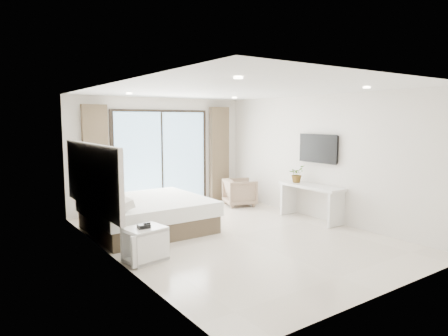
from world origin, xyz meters
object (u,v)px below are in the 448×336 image
at_px(bed, 147,214).
at_px(console_desk, 311,195).
at_px(nightstand, 145,244).
at_px(armchair, 240,191).

height_order(bed, console_desk, console_desk).
bearing_deg(nightstand, bed, 55.62).
xyz_separation_m(nightstand, armchair, (3.64, 2.39, 0.11)).
bearing_deg(bed, armchair, 15.26).
height_order(console_desk, armchair, console_desk).
xyz_separation_m(bed, nightstand, (-0.74, -1.59, -0.06)).
height_order(bed, nightstand, bed).
bearing_deg(bed, console_desk, -21.58).
bearing_deg(console_desk, armchair, 99.50).
relative_size(bed, console_desk, 1.44).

